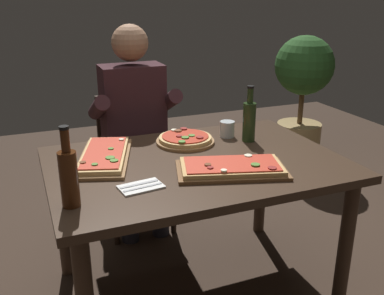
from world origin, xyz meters
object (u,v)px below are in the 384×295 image
object	(u,v)px
pizza_rectangular_left	(104,156)
wine_bottle_dark	(69,176)
dining_table	(196,178)
diner_chair	(132,154)
seated_diner	(135,122)
potted_plant_corner	(302,91)
tumbler_near_camera	(227,130)
pizza_rectangular_front	(232,168)
oil_bottle_amber	(249,120)
pizza_round_far	(185,139)

from	to	relation	value
pizza_rectangular_left	wine_bottle_dark	bearing A→B (deg)	-116.19
dining_table	diner_chair	bearing A→B (deg)	96.91
seated_diner	potted_plant_corner	world-z (taller)	seated_diner
dining_table	pizza_rectangular_left	distance (m)	0.46
tumbler_near_camera	seated_diner	world-z (taller)	seated_diner
pizza_rectangular_front	wine_bottle_dark	bearing A→B (deg)	-174.70
pizza_rectangular_left	oil_bottle_amber	size ratio (longest dim) A/B	1.85
oil_bottle_amber	diner_chair	distance (m)	0.92
pizza_rectangular_front	potted_plant_corner	world-z (taller)	potted_plant_corner
dining_table	diner_chair	xyz separation A→B (m)	(-0.10, 0.86, -0.16)
dining_table	diner_chair	distance (m)	0.88
pizza_rectangular_left	tumbler_near_camera	size ratio (longest dim) A/B	6.31
pizza_rectangular_front	wine_bottle_dark	xyz separation A→B (m)	(-0.72, -0.07, 0.10)
pizza_rectangular_front	pizza_round_far	xyz separation A→B (m)	(-0.05, 0.45, 0.00)
pizza_rectangular_left	seated_diner	xyz separation A→B (m)	(0.30, 0.56, -0.02)
pizza_rectangular_left	diner_chair	xyz separation A→B (m)	(0.30, 0.68, -0.27)
pizza_round_far	potted_plant_corner	distance (m)	1.84
seated_diner	diner_chair	bearing A→B (deg)	90.00
wine_bottle_dark	tumbler_near_camera	world-z (taller)	wine_bottle_dark
seated_diner	pizza_rectangular_left	bearing A→B (deg)	-118.48
dining_table	pizza_rectangular_left	xyz separation A→B (m)	(-0.41, 0.18, 0.11)
pizza_round_far	tumbler_near_camera	distance (m)	0.26
oil_bottle_amber	tumbler_near_camera	bearing A→B (deg)	125.76
pizza_rectangular_front	oil_bottle_amber	world-z (taller)	oil_bottle_amber
pizza_round_far	oil_bottle_amber	bearing A→B (deg)	-15.72
pizza_rectangular_front	wine_bottle_dark	distance (m)	0.73
pizza_rectangular_front	tumbler_near_camera	size ratio (longest dim) A/B	6.18
diner_chair	pizza_round_far	bearing A→B (deg)	-76.01
dining_table	oil_bottle_amber	distance (m)	0.46
potted_plant_corner	oil_bottle_amber	bearing A→B (deg)	-135.56
pizza_rectangular_left	seated_diner	world-z (taller)	seated_diner
wine_bottle_dark	pizza_rectangular_left	bearing A→B (deg)	63.81
pizza_rectangular_front	pizza_round_far	size ratio (longest dim) A/B	1.75
wine_bottle_dark	oil_bottle_amber	world-z (taller)	wine_bottle_dark
dining_table	pizza_round_far	bearing A→B (deg)	80.15
dining_table	tumbler_near_camera	bearing A→B (deg)	42.04
tumbler_near_camera	seated_diner	distance (m)	0.62
pizza_rectangular_left	oil_bottle_amber	xyz separation A→B (m)	(0.79, -0.01, 0.10)
pizza_rectangular_front	seated_diner	world-z (taller)	seated_diner
oil_bottle_amber	diner_chair	size ratio (longest dim) A/B	0.35
tumbler_near_camera	diner_chair	bearing A→B (deg)	124.75
wine_bottle_dark	diner_chair	xyz separation A→B (m)	(0.52, 1.11, -0.38)
tumbler_near_camera	diner_chair	distance (m)	0.77
dining_table	seated_diner	size ratio (longest dim) A/B	1.05
oil_bottle_amber	seated_diner	bearing A→B (deg)	130.18
diner_chair	potted_plant_corner	distance (m)	1.72
dining_table	pizza_round_far	size ratio (longest dim) A/B	4.47
tumbler_near_camera	dining_table	bearing A→B (deg)	-137.96
pizza_round_far	diner_chair	world-z (taller)	diner_chair
potted_plant_corner	seated_diner	bearing A→B (deg)	-160.76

